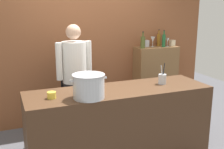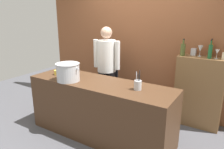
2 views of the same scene
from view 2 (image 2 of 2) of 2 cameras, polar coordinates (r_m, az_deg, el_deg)
ground_plane at (r=3.64m, az=-3.03°, el=-15.63°), size 8.00×8.00×0.00m
brick_back_panel at (r=4.32m, az=7.58°, el=10.62°), size 4.40×0.10×3.00m
prep_counter at (r=3.42m, az=-3.14°, el=-9.23°), size 2.31×0.70×0.90m
bar_cabinet at (r=3.97m, az=21.93°, el=-4.29°), size 0.76×0.32×1.21m
chef at (r=4.03m, az=-1.41°, el=2.63°), size 0.53×0.38×1.66m
stockpot_large at (r=3.35m, az=-11.53°, el=0.64°), size 0.42×0.36×0.27m
utensil_crock at (r=2.94m, az=6.81°, el=-2.71°), size 0.10×0.10×0.28m
butter_jar at (r=3.74m, az=-14.29°, el=0.54°), size 0.10×0.10×0.07m
wine_bottle_green at (r=3.71m, az=24.48°, el=5.61°), size 0.06×0.06×0.29m
wine_bottle_olive at (r=3.78m, az=18.19°, el=6.31°), size 0.08×0.08×0.28m
wine_bottle_amber at (r=3.86m, az=24.63°, el=5.92°), size 0.07×0.07×0.29m
wine_glass_tall at (r=3.82m, az=22.28°, el=6.29°), size 0.08×0.08×0.18m
wine_glass_short at (r=3.74m, az=26.00°, el=5.29°), size 0.07×0.07×0.15m
spice_tin_silver at (r=3.89m, az=20.73°, el=5.63°), size 0.08×0.08×0.12m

